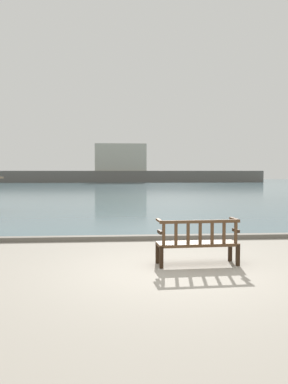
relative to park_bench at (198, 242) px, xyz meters
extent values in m
plane|color=gray|center=(-0.50, -0.63, -0.47)|extent=(160.00, 160.00, 0.00)
cube|color=#476670|center=(-0.50, 43.37, -0.43)|extent=(100.00, 80.00, 0.08)
cube|color=slate|center=(-0.50, 3.22, -0.41)|extent=(40.00, 0.30, 0.12)
cube|color=black|center=(-0.78, 0.22, -0.26)|extent=(0.07, 0.07, 0.42)
cube|color=black|center=(0.75, 0.30, -0.26)|extent=(0.07, 0.07, 0.42)
cube|color=black|center=(-0.75, -0.23, -0.26)|extent=(0.07, 0.07, 0.42)
cube|color=black|center=(0.77, -0.15, -0.26)|extent=(0.07, 0.07, 0.42)
cube|color=#4C331E|center=(0.00, 0.04, -0.05)|extent=(1.62, 0.60, 0.06)
cube|color=#4C331E|center=(0.01, -0.18, 0.42)|extent=(1.60, 0.13, 0.06)
cube|color=#4C331E|center=(-0.71, -0.22, 0.19)|extent=(0.06, 0.04, 0.41)
cube|color=#4C331E|center=(-0.47, -0.21, 0.19)|extent=(0.06, 0.04, 0.41)
cube|color=#4C331E|center=(-0.23, -0.20, 0.19)|extent=(0.06, 0.04, 0.41)
cube|color=#4C331E|center=(0.01, -0.18, 0.19)|extent=(0.06, 0.04, 0.41)
cube|color=#4C331E|center=(0.25, -0.17, 0.19)|extent=(0.06, 0.04, 0.41)
cube|color=#4C331E|center=(0.49, -0.16, 0.19)|extent=(0.06, 0.04, 0.41)
cube|color=#4C331E|center=(0.73, -0.15, 0.19)|extent=(0.06, 0.04, 0.41)
cube|color=black|center=(-0.77, -0.09, 0.22)|extent=(0.08, 0.30, 0.06)
cube|color=#4C331E|center=(-0.77, 0.00, 0.43)|extent=(0.08, 0.47, 0.04)
cube|color=black|center=(0.77, -0.01, 0.22)|extent=(0.08, 0.30, 0.06)
cube|color=#4C331E|center=(0.77, 0.08, 0.43)|extent=(0.08, 0.47, 0.04)
cube|color=#66605B|center=(-0.50, 60.37, 0.49)|extent=(48.22, 2.40, 1.91)
cube|color=#B7B2A3|center=(0.44, 60.37, 3.61)|extent=(8.18, 2.00, 4.33)
camera|label=1|loc=(-1.79, -8.30, 1.40)|focal=40.00mm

